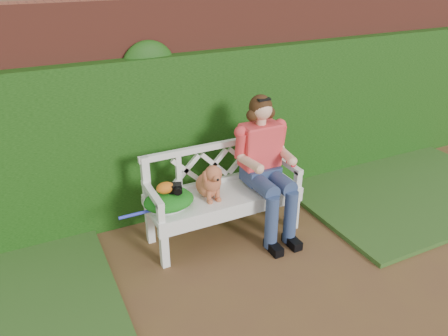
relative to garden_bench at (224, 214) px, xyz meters
name	(u,v)px	position (x,y,z in m)	size (l,w,h in m)	color
ground	(271,300)	(-0.07, -1.02, -0.24)	(60.00, 60.00, 0.00)	brown
brick_wall	(181,107)	(-0.07, 0.88, 0.86)	(10.00, 0.30, 2.20)	brown
ivy_hedge	(190,136)	(-0.07, 0.66, 0.61)	(10.00, 0.18, 1.70)	#275C18
grass_right	(401,188)	(2.33, -0.12, -0.21)	(2.60, 2.00, 0.05)	black
garden_bench	(224,214)	(0.00, 0.00, 0.00)	(1.58, 0.60, 0.48)	white
seated_woman	(262,167)	(0.40, -0.02, 0.44)	(0.58, 0.77, 1.37)	#E32D44
dog	(209,180)	(-0.16, 0.00, 0.42)	(0.25, 0.33, 0.37)	#AA6647
tennis_racket	(165,207)	(-0.61, -0.02, 0.26)	(0.65, 0.27, 0.03)	silver
green_bag	(169,200)	(-0.57, -0.02, 0.32)	(0.46, 0.36, 0.16)	#297831
camera_item	(175,188)	(-0.50, -0.04, 0.44)	(0.12, 0.09, 0.08)	black
baseball_glove	(165,188)	(-0.59, -0.02, 0.45)	(0.17, 0.12, 0.10)	#C25D12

